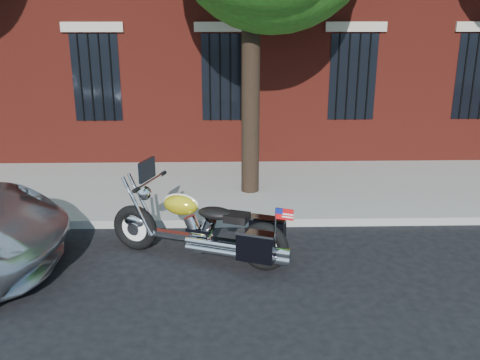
{
  "coord_description": "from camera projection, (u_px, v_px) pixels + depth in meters",
  "views": [
    {
      "loc": [
        0.03,
        -7.57,
        3.78
      ],
      "look_at": [
        0.24,
        0.8,
        1.06
      ],
      "focal_mm": 40.0,
      "sensor_mm": 36.0,
      "label": 1
    }
  ],
  "objects": [
    {
      "name": "curb",
      "position": [
        226.0,
        222.0,
        9.66
      ],
      "size": [
        40.0,
        0.16,
        0.15
      ],
      "primitive_type": "cube",
      "color": "gray",
      "rests_on": "ground"
    },
    {
      "name": "motorcycle",
      "position": [
        206.0,
        230.0,
        8.18
      ],
      "size": [
        2.8,
        1.58,
        1.55
      ],
      "rotation": [
        0.0,
        0.0,
        -0.36
      ],
      "color": "black",
      "rests_on": "ground"
    },
    {
      "name": "sidewalk",
      "position": [
        226.0,
        188.0,
        11.44
      ],
      "size": [
        40.0,
        3.6,
        0.15
      ],
      "primitive_type": "cube",
      "color": "gray",
      "rests_on": "ground"
    },
    {
      "name": "ground",
      "position": [
        226.0,
        260.0,
        8.37
      ],
      "size": [
        120.0,
        120.0,
        0.0
      ],
      "primitive_type": "plane",
      "color": "black",
      "rests_on": "ground"
    }
  ]
}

